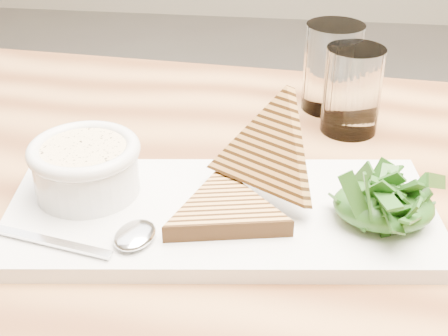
# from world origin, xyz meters

# --- Properties ---
(table_top) EXTENTS (1.38, 0.97, 0.04)m
(table_top) POSITION_xyz_m (-0.07, -0.25, 0.76)
(table_top) COLOR #AD7541
(table_top) RESTS_ON ground
(platter) EXTENTS (0.45, 0.24, 0.02)m
(platter) POSITION_xyz_m (-0.15, -0.22, 0.79)
(platter) COLOR white
(platter) RESTS_ON table_top
(soup_bowl) EXTENTS (0.11, 0.11, 0.04)m
(soup_bowl) POSITION_xyz_m (-0.29, -0.21, 0.82)
(soup_bowl) COLOR white
(soup_bowl) RESTS_ON platter
(soup) EXTENTS (0.09, 0.09, 0.01)m
(soup) POSITION_xyz_m (-0.29, -0.21, 0.84)
(soup) COLOR beige
(soup) RESTS_ON soup_bowl
(bowl_rim) EXTENTS (0.11, 0.11, 0.01)m
(bowl_rim) POSITION_xyz_m (-0.29, -0.21, 0.84)
(bowl_rim) COLOR white
(bowl_rim) RESTS_ON soup_bowl
(sandwich_flat) EXTENTS (0.17, 0.17, 0.02)m
(sandwich_flat) POSITION_xyz_m (-0.14, -0.24, 0.80)
(sandwich_flat) COLOR #C58A45
(sandwich_flat) RESTS_ON platter
(sandwich_lean) EXTENTS (0.19, 0.19, 0.16)m
(sandwich_lean) POSITION_xyz_m (-0.11, -0.19, 0.84)
(sandwich_lean) COLOR #C58A45
(sandwich_lean) RESTS_ON sandwich_flat
(salad_base) EXTENTS (0.10, 0.08, 0.04)m
(salad_base) POSITION_xyz_m (0.01, -0.23, 0.81)
(salad_base) COLOR #134612
(salad_base) RESTS_ON platter
(arugula_pile) EXTENTS (0.11, 0.10, 0.05)m
(arugula_pile) POSITION_xyz_m (0.01, -0.23, 0.82)
(arugula_pile) COLOR #2F541C
(arugula_pile) RESTS_ON platter
(spoon_bowl) EXTENTS (0.05, 0.06, 0.01)m
(spoon_bowl) POSITION_xyz_m (-0.22, -0.29, 0.80)
(spoon_bowl) COLOR silver
(spoon_bowl) RESTS_ON platter
(spoon_handle) EXTENTS (0.12, 0.03, 0.00)m
(spoon_handle) POSITION_xyz_m (-0.29, -0.30, 0.80)
(spoon_handle) COLOR silver
(spoon_handle) RESTS_ON platter
(glass_near) EXTENTS (0.07, 0.07, 0.11)m
(glass_near) POSITION_xyz_m (-0.02, -0.00, 0.83)
(glass_near) COLOR white
(glass_near) RESTS_ON table_top
(glass_far) EXTENTS (0.08, 0.08, 0.12)m
(glass_far) POSITION_xyz_m (-0.04, 0.06, 0.84)
(glass_far) COLOR white
(glass_far) RESTS_ON table_top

